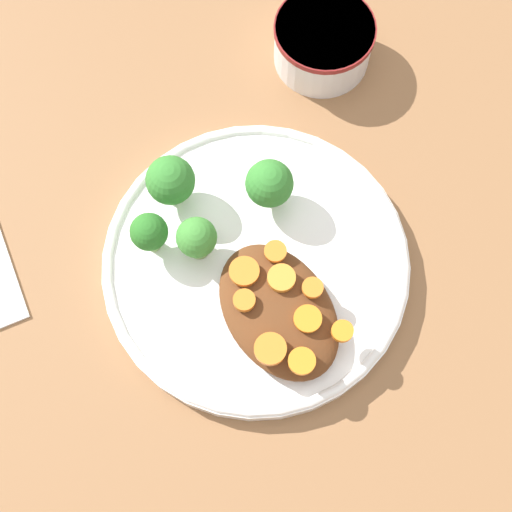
% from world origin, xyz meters
% --- Properties ---
extents(ground_plane, '(4.00, 4.00, 0.00)m').
position_xyz_m(ground_plane, '(0.00, 0.00, 0.00)').
color(ground_plane, '#8C603D').
extents(plate, '(0.28, 0.28, 0.02)m').
position_xyz_m(plate, '(0.00, 0.00, 0.01)').
color(plate, white).
rests_on(plate, ground_plane).
extents(dip_bowl, '(0.10, 0.10, 0.05)m').
position_xyz_m(dip_bowl, '(0.16, -0.17, 0.03)').
color(dip_bowl, silver).
rests_on(dip_bowl, ground_plane).
extents(stew_mound, '(0.13, 0.09, 0.03)m').
position_xyz_m(stew_mound, '(-0.05, 0.01, 0.03)').
color(stew_mound, '#5B3319').
rests_on(stew_mound, plate).
extents(broccoli_floret_0, '(0.04, 0.04, 0.06)m').
position_xyz_m(broccoli_floret_0, '(0.05, -0.04, 0.05)').
color(broccoli_floret_0, '#759E51').
rests_on(broccoli_floret_0, plate).
extents(broccoli_floret_1, '(0.04, 0.04, 0.05)m').
position_xyz_m(broccoli_floret_1, '(0.04, 0.04, 0.05)').
color(broccoli_floret_1, '#7FA85B').
rests_on(broccoli_floret_1, plate).
extents(broccoli_floret_2, '(0.04, 0.04, 0.06)m').
position_xyz_m(broccoli_floret_2, '(0.09, 0.03, 0.05)').
color(broccoli_floret_2, '#7FA85B').
rests_on(broccoli_floret_2, plate).
extents(broccoli_floret_3, '(0.03, 0.03, 0.05)m').
position_xyz_m(broccoli_floret_3, '(0.06, 0.07, 0.05)').
color(broccoli_floret_3, '#7FA85B').
rests_on(broccoli_floret_3, plate).
extents(carrot_slice_0, '(0.02, 0.02, 0.01)m').
position_xyz_m(carrot_slice_0, '(-0.03, -0.01, 0.05)').
color(carrot_slice_0, orange).
rests_on(carrot_slice_0, stew_mound).
extents(carrot_slice_1, '(0.03, 0.03, 0.01)m').
position_xyz_m(carrot_slice_1, '(-0.08, 0.03, 0.05)').
color(carrot_slice_1, orange).
rests_on(carrot_slice_1, stew_mound).
extents(carrot_slice_2, '(0.02, 0.02, 0.01)m').
position_xyz_m(carrot_slice_2, '(-0.10, -0.02, 0.05)').
color(carrot_slice_2, orange).
rests_on(carrot_slice_2, stew_mound).
extents(carrot_slice_3, '(0.02, 0.02, 0.01)m').
position_xyz_m(carrot_slice_3, '(-0.03, 0.03, 0.05)').
color(carrot_slice_3, orange).
rests_on(carrot_slice_3, stew_mound).
extents(carrot_slice_4, '(0.02, 0.02, 0.00)m').
position_xyz_m(carrot_slice_4, '(-0.07, -0.01, 0.05)').
color(carrot_slice_4, orange).
rests_on(carrot_slice_4, stew_mound).
extents(carrot_slice_5, '(0.02, 0.02, 0.00)m').
position_xyz_m(carrot_slice_5, '(-0.05, -0.02, 0.05)').
color(carrot_slice_5, orange).
rests_on(carrot_slice_5, stew_mound).
extents(carrot_slice_6, '(0.03, 0.03, 0.01)m').
position_xyz_m(carrot_slice_6, '(-0.01, 0.02, 0.05)').
color(carrot_slice_6, orange).
rests_on(carrot_slice_6, stew_mound).
extents(carrot_slice_7, '(0.02, 0.02, 0.00)m').
position_xyz_m(carrot_slice_7, '(-0.01, -0.01, 0.05)').
color(carrot_slice_7, orange).
rests_on(carrot_slice_7, stew_mound).
extents(carrot_slice_8, '(0.02, 0.02, 0.01)m').
position_xyz_m(carrot_slice_8, '(-0.10, 0.02, 0.05)').
color(carrot_slice_8, orange).
rests_on(carrot_slice_8, stew_mound).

